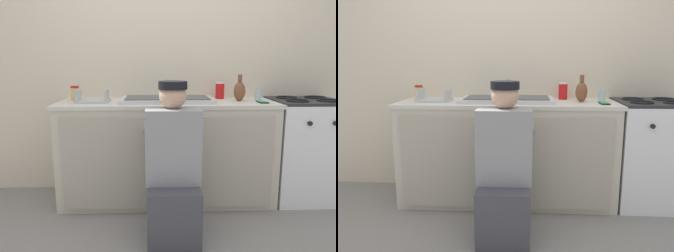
{
  "view_description": "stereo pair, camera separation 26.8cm",
  "coord_description": "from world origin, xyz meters",
  "views": [
    {
      "loc": [
        -0.11,
        -2.53,
        1.24
      ],
      "look_at": [
        0.0,
        0.1,
        0.71
      ],
      "focal_mm": 35.0,
      "sensor_mm": 36.0,
      "label": 1
    },
    {
      "loc": [
        0.16,
        -2.52,
        1.24
      ],
      "look_at": [
        0.0,
        0.1,
        0.71
      ],
      "focal_mm": 35.0,
      "sensor_mm": 36.0,
      "label": 2
    }
  ],
  "objects": [
    {
      "name": "cell_phone",
      "position": [
        0.8,
        0.18,
        0.9
      ],
      "size": [
        0.07,
        0.14,
        0.01
      ],
      "color": "black",
      "rests_on": "countertop"
    },
    {
      "name": "vase_decorative",
      "position": [
        0.63,
        0.3,
        0.98
      ],
      "size": [
        0.1,
        0.1,
        0.23
      ],
      "color": "brown",
      "rests_on": "countertop"
    },
    {
      "name": "water_glass",
      "position": [
        0.81,
        0.34,
        0.94
      ],
      "size": [
        0.06,
        0.06,
        0.1
      ],
      "color": "#ADC6CC",
      "rests_on": "countertop"
    },
    {
      "name": "counter_cabinet",
      "position": [
        0.0,
        0.29,
        0.43
      ],
      "size": [
        1.84,
        0.62,
        0.86
      ],
      "color": "beige",
      "rests_on": "ground_plane"
    },
    {
      "name": "soda_cup_red",
      "position": [
        0.5,
        0.48,
        0.97
      ],
      "size": [
        0.08,
        0.08,
        0.15
      ],
      "color": "red",
      "rests_on": "countertop"
    },
    {
      "name": "stove_range",
      "position": [
        1.24,
        0.3,
        0.45
      ],
      "size": [
        0.59,
        0.62,
        0.92
      ],
      "color": "white",
      "rests_on": "ground_plane"
    },
    {
      "name": "plumber_person",
      "position": [
        0.02,
        -0.35,
        0.46
      ],
      "size": [
        0.42,
        0.61,
        1.1
      ],
      "color": "#3F3F47",
      "rests_on": "ground_plane"
    },
    {
      "name": "sink_double_basin",
      "position": [
        0.0,
        0.3,
        0.91
      ],
      "size": [
        0.8,
        0.44,
        0.19
      ],
      "color": "silver",
      "rests_on": "countertop"
    },
    {
      "name": "back_wall",
      "position": [
        0.0,
        0.65,
        1.25
      ],
      "size": [
        6.0,
        0.1,
        2.5
      ],
      "primitive_type": "cube",
      "color": "beige",
      "rests_on": "ground_plane"
    },
    {
      "name": "condiment_jar",
      "position": [
        -0.81,
        0.41,
        0.96
      ],
      "size": [
        0.07,
        0.07,
        0.13
      ],
      "color": "#DBB760",
      "rests_on": "countertop"
    },
    {
      "name": "ground_plane",
      "position": [
        0.0,
        0.0,
        0.0
      ],
      "size": [
        12.0,
        12.0,
        0.0
      ],
      "primitive_type": "plane",
      "color": "gray"
    },
    {
      "name": "dish_rack_tray",
      "position": [
        -0.63,
        0.26,
        0.92
      ],
      "size": [
        0.28,
        0.22,
        0.11
      ],
      "color": "#B2B7BC",
      "rests_on": "countertop"
    },
    {
      "name": "countertop",
      "position": [
        0.0,
        0.3,
        0.88
      ],
      "size": [
        1.88,
        0.62,
        0.03
      ],
      "primitive_type": "cube",
      "color": "beige",
      "rests_on": "counter_cabinet"
    }
  ]
}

